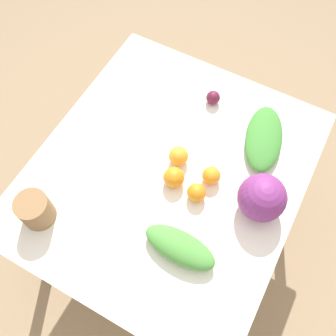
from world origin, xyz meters
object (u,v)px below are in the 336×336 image
Objects in this scene: greens_bunch_kale at (264,138)px; orange_0 at (211,176)px; paper_bag at (35,210)px; orange_2 at (196,193)px; orange_1 at (174,177)px; cabbage_purple at (262,198)px; beet_root at (213,98)px; greens_bunch_scallion at (180,247)px; orange_3 at (179,156)px.

orange_0 is at bearing -23.94° from greens_bunch_kale.
paper_bag is 0.60m from orange_2.
greens_bunch_kale is 0.42m from orange_1.
orange_1 is at bearing -79.78° from cabbage_purple.
beet_root is at bearing -162.64° from orange_2.
orange_0 is (-0.31, -0.02, -0.00)m from greens_bunch_scallion.
orange_3 is (-0.11, -0.13, 0.00)m from orange_2.
cabbage_purple is 2.45× the size of orange_2.
cabbage_purple is 0.83m from paper_bag.
beet_root is at bearing -155.83° from orange_0.
orange_3 reaches higher than greens_bunch_kale.
greens_bunch_kale is 1.18× the size of greens_bunch_scallion.
orange_1 is (0.43, 0.03, 0.01)m from beet_root.
orange_1 reaches higher than orange_0.
orange_0 is (-0.02, -0.21, -0.05)m from cabbage_purple.
orange_1 is (0.34, -0.24, 0.01)m from greens_bunch_kale.
paper_bag reaches higher than orange_0.
orange_1 reaches higher than greens_bunch_kale.
greens_bunch_scallion reaches higher than greens_bunch_kale.
cabbage_purple reaches higher than paper_bag.
orange_0 and orange_2 have the same top height.
paper_bag is 0.47× the size of greens_bunch_scallion.
orange_2 is (0.35, -0.13, 0.01)m from greens_bunch_kale.
beet_root is at bearing -179.21° from orange_3.
greens_bunch_scallion is 3.77× the size of orange_0.
cabbage_purple reaches higher than beet_root.
orange_3 is at bearing -95.53° from orange_0.
paper_bag is 0.94m from greens_bunch_kale.
orange_2 is at bearing 82.53° from orange_1.
greens_bunch_kale is 4.08× the size of orange_3.
orange_3 is (-0.09, -0.03, -0.00)m from orange_1.
greens_bunch_scallion is at bearing 10.86° from orange_2.
paper_bag reaches higher than orange_1.
orange_0 is 0.15m from orange_1.
cabbage_purple is 0.56× the size of greens_bunch_kale.
paper_bag is at bearing -37.25° from orange_3.
greens_bunch_scallion reaches higher than beet_root.
orange_3 is at bearing -151.59° from greens_bunch_scallion.
orange_3 reaches higher than greens_bunch_scallion.
cabbage_purple is at bearing 147.71° from greens_bunch_scallion.
orange_1 is (0.08, -0.12, 0.01)m from orange_0.
cabbage_purple reaches higher than greens_bunch_scallion.
orange_3 is (0.25, -0.27, 0.01)m from greens_bunch_kale.
orange_0 reaches higher than beet_root.
orange_0 is 0.92× the size of orange_3.
greens_bunch_scallion is (0.57, -0.09, 0.01)m from greens_bunch_kale.
orange_2 is (-0.35, 0.48, -0.03)m from paper_bag.
orange_3 reaches higher than orange_2.
cabbage_purple is 0.52m from beet_root.
beet_root is 0.84× the size of orange_0.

